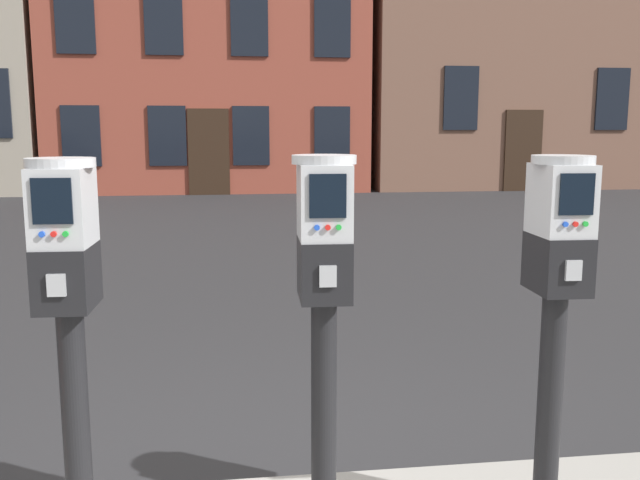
{
  "coord_description": "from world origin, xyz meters",
  "views": [
    {
      "loc": [
        -0.14,
        -2.53,
        1.6
      ],
      "look_at": [
        0.18,
        -0.16,
        1.21
      ],
      "focal_mm": 38.65,
      "sensor_mm": 36.0,
      "label": 1
    }
  ],
  "objects": [
    {
      "name": "parking_meter_near_kerb",
      "position": [
        -0.66,
        -0.26,
        1.09
      ],
      "size": [
        0.22,
        0.26,
        1.37
      ],
      "rotation": [
        0.0,
        0.0,
        -1.61
      ],
      "color": "black",
      "rests_on": "sidewalk_slab"
    },
    {
      "name": "parking_meter_end_of_row",
      "position": [
        1.02,
        -0.26,
        1.09
      ],
      "size": [
        0.22,
        0.26,
        1.37
      ],
      "rotation": [
        0.0,
        0.0,
        -1.61
      ],
      "color": "black",
      "rests_on": "sidewalk_slab"
    },
    {
      "name": "parking_meter_twin_adjacent",
      "position": [
        0.18,
        -0.26,
        1.09
      ],
      "size": [
        0.22,
        0.26,
        1.38
      ],
      "rotation": [
        0.0,
        0.0,
        -1.61
      ],
      "color": "black",
      "rests_on": "sidewalk_slab"
    }
  ]
}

